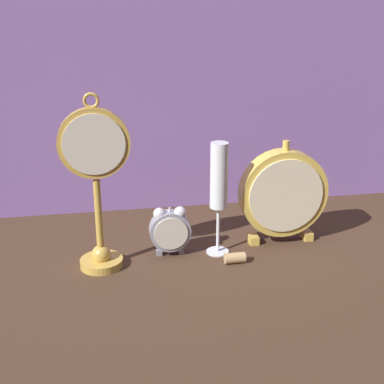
# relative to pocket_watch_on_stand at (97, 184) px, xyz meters

# --- Properties ---
(ground_plane) EXTENTS (4.00, 4.00, 0.00)m
(ground_plane) POSITION_rel_pocket_watch_on_stand_xyz_m (0.19, -0.03, -0.18)
(ground_plane) COLOR #422D1E
(fabric_backdrop_drape) EXTENTS (1.28, 0.01, 0.56)m
(fabric_backdrop_drape) POSITION_rel_pocket_watch_on_stand_xyz_m (0.19, 0.30, 0.11)
(fabric_backdrop_drape) COLOR #8460A8
(fabric_backdrop_drape) RESTS_ON ground_plane
(pocket_watch_on_stand) EXTENTS (0.13, 0.09, 0.35)m
(pocket_watch_on_stand) POSITION_rel_pocket_watch_on_stand_xyz_m (0.00, 0.00, 0.00)
(pocket_watch_on_stand) COLOR gold
(pocket_watch_on_stand) RESTS_ON ground_plane
(alarm_clock_twin_bell) EXTENTS (0.09, 0.03, 0.11)m
(alarm_clock_twin_bell) POSITION_rel_pocket_watch_on_stand_xyz_m (0.14, 0.03, -0.12)
(alarm_clock_twin_bell) COLOR gray
(alarm_clock_twin_bell) RESTS_ON ground_plane
(mantel_clock_silver) EXTENTS (0.19, 0.04, 0.23)m
(mantel_clock_silver) POSITION_rel_pocket_watch_on_stand_xyz_m (0.39, 0.05, -0.06)
(mantel_clock_silver) COLOR gold
(mantel_clock_silver) RESTS_ON ground_plane
(champagne_flute) EXTENTS (0.05, 0.05, 0.24)m
(champagne_flute) POSITION_rel_pocket_watch_on_stand_xyz_m (0.24, 0.02, -0.02)
(champagne_flute) COLOR silver
(champagne_flute) RESTS_ON ground_plane
(wine_cork) EXTENTS (0.04, 0.02, 0.02)m
(wine_cork) POSITION_rel_pocket_watch_on_stand_xyz_m (0.27, -0.03, -0.16)
(wine_cork) COLOR tan
(wine_cork) RESTS_ON ground_plane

